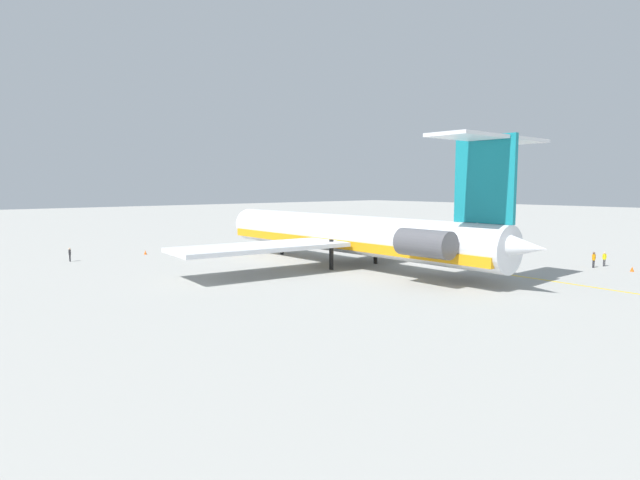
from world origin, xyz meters
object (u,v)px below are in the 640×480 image
(ground_crew_portside, at_px, (604,257))
(safety_cone_wingtip, at_px, (334,236))
(main_jetliner, at_px, (354,234))
(safety_cone_tail, at_px, (632,269))
(ground_crew_near_nose, at_px, (594,258))
(ground_crew_near_tail, at_px, (393,235))
(ground_crew_starboard, at_px, (70,253))
(safety_cone_nose, at_px, (145,252))

(ground_crew_portside, height_order, safety_cone_wingtip, ground_crew_portside)
(main_jetliner, bearing_deg, safety_cone_tail, -137.45)
(main_jetliner, relative_size, ground_crew_portside, 28.02)
(ground_crew_portside, height_order, safety_cone_tail, ground_crew_portside)
(ground_crew_portside, distance_m, safety_cone_tail, 3.92)
(main_jetliner, height_order, ground_crew_portside, main_jetliner)
(ground_crew_near_nose, height_order, safety_cone_tail, ground_crew_near_nose)
(ground_crew_near_tail, bearing_deg, ground_crew_starboard, 52.52)
(ground_crew_portside, relative_size, safety_cone_wingtip, 3.04)
(safety_cone_nose, bearing_deg, ground_crew_near_tail, -105.97)
(ground_crew_near_nose, distance_m, ground_crew_near_tail, 33.63)
(ground_crew_near_tail, bearing_deg, ground_crew_portside, 152.04)
(safety_cone_tail, bearing_deg, safety_cone_wingtip, -0.55)
(ground_crew_near_nose, relative_size, ground_crew_portside, 1.08)
(ground_crew_near_nose, height_order, ground_crew_near_tail, ground_crew_near_nose)
(safety_cone_tail, bearing_deg, safety_cone_nose, 35.63)
(main_jetliner, distance_m, ground_crew_portside, 28.95)
(main_jetliner, relative_size, safety_cone_nose, 85.28)
(ground_crew_near_tail, bearing_deg, ground_crew_near_nose, 148.46)
(ground_crew_near_tail, distance_m, safety_cone_wingtip, 11.79)
(ground_crew_starboard, relative_size, safety_cone_wingtip, 3.08)
(ground_crew_starboard, xyz_separation_m, safety_cone_nose, (0.46, -9.65, -0.80))
(ground_crew_near_nose, relative_size, ground_crew_near_tail, 1.07)
(main_jetliner, xyz_separation_m, ground_crew_portside, (-18.68, -21.96, -2.68))
(ground_crew_starboard, distance_m, safety_cone_nose, 9.69)
(ground_crew_near_tail, relative_size, ground_crew_starboard, 1.00)
(ground_crew_near_nose, bearing_deg, ground_crew_near_tail, 22.00)
(ground_crew_near_nose, distance_m, safety_cone_wingtip, 44.86)
(ground_crew_near_tail, xyz_separation_m, ground_crew_starboard, (10.32, 47.32, 0.00))
(ground_crew_near_nose, distance_m, safety_cone_tail, 3.95)
(ground_crew_starboard, bearing_deg, safety_cone_tail, -62.89)
(ground_crew_starboard, relative_size, safety_cone_tail, 3.08)
(ground_crew_near_nose, height_order, ground_crew_starboard, ground_crew_near_nose)
(safety_cone_nose, relative_size, safety_cone_tail, 1.00)
(ground_crew_portside, distance_m, ground_crew_starboard, 63.48)
(safety_cone_wingtip, bearing_deg, main_jetliner, 141.87)
(main_jetliner, distance_m, ground_crew_near_tail, 28.13)
(main_jetliner, relative_size, safety_cone_tail, 85.28)
(safety_cone_wingtip, bearing_deg, ground_crew_near_nose, 178.81)
(main_jetliner, bearing_deg, ground_crew_near_tail, -57.42)
(ground_crew_near_nose, xyz_separation_m, ground_crew_portside, (-0.33, -2.09, -0.09))
(ground_crew_starboard, height_order, safety_cone_tail, ground_crew_starboard)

